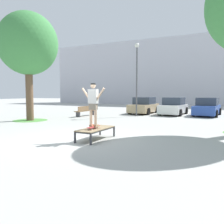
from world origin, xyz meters
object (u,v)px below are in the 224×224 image
(car_white, at_px, (174,107))
(skateboard, at_px, (93,127))
(skater, at_px, (93,102))
(light_post, at_px, (137,69))
(tree_near_left, at_px, (28,44))
(car_tan, at_px, (144,106))
(car_blue, at_px, (207,107))
(park_bench, at_px, (86,111))
(skate_box, at_px, (96,129))

(car_white, bearing_deg, skateboard, -93.60)
(skater, xyz_separation_m, car_white, (0.79, 12.56, -0.84))
(skater, relative_size, light_post, 0.29)
(tree_near_left, relative_size, car_tan, 1.70)
(skater, distance_m, light_post, 10.19)
(tree_near_left, bearing_deg, light_post, 46.45)
(skateboard, xyz_separation_m, light_post, (-1.67, 9.79, 3.29))
(light_post, bearing_deg, skateboard, -80.34)
(car_white, distance_m, car_blue, 2.71)
(car_blue, bearing_deg, skateboard, -105.28)
(car_tan, relative_size, car_white, 0.99)
(tree_near_left, height_order, car_tan, tree_near_left)
(light_post, bearing_deg, tree_near_left, -133.55)
(car_blue, xyz_separation_m, light_post, (-5.16, -2.98, 3.13))
(skater, height_order, park_bench, skater)
(skateboard, height_order, skater, skater)
(skateboard, bearing_deg, tree_near_left, 151.86)
(car_white, bearing_deg, car_blue, 4.56)
(tree_near_left, distance_m, car_white, 12.64)
(skate_box, xyz_separation_m, park_bench, (-5.44, 7.92, 0.03))
(skate_box, distance_m, skater, 1.13)
(skater, relative_size, car_tan, 0.40)
(tree_near_left, height_order, car_white, tree_near_left)
(skater, distance_m, park_bench, 9.82)
(skater, height_order, light_post, light_post)
(park_bench, relative_size, light_post, 0.42)
(car_blue, distance_m, light_post, 6.73)
(skateboard, bearing_deg, skate_box, 87.89)
(skate_box, xyz_separation_m, tree_near_left, (-7.28, 3.71, 4.71))
(park_bench, bearing_deg, car_white, 35.59)
(skate_box, relative_size, skateboard, 2.38)
(car_tan, bearing_deg, skater, -81.38)
(car_white, bearing_deg, skate_box, -93.62)
(car_white, relative_size, car_blue, 0.99)
(skater, distance_m, car_white, 12.61)
(skater, height_order, car_white, skater)
(car_white, relative_size, light_post, 0.73)
(skater, height_order, car_blue, skater)
(skateboard, relative_size, car_blue, 0.19)
(skater, distance_m, tree_near_left, 9.00)
(skateboard, xyz_separation_m, tree_near_left, (-7.28, 3.89, 4.59))
(tree_near_left, distance_m, light_post, 8.25)
(skate_box, xyz_separation_m, skater, (-0.01, -0.19, 1.12))
(skate_box, relative_size, park_bench, 0.79)
(skater, bearing_deg, park_bench, 123.80)
(skateboard, bearing_deg, car_blue, 74.72)
(car_blue, bearing_deg, skate_box, -105.47)
(skate_box, bearing_deg, light_post, 99.88)
(skateboard, height_order, car_blue, car_blue)
(car_tan, relative_size, car_blue, 0.98)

